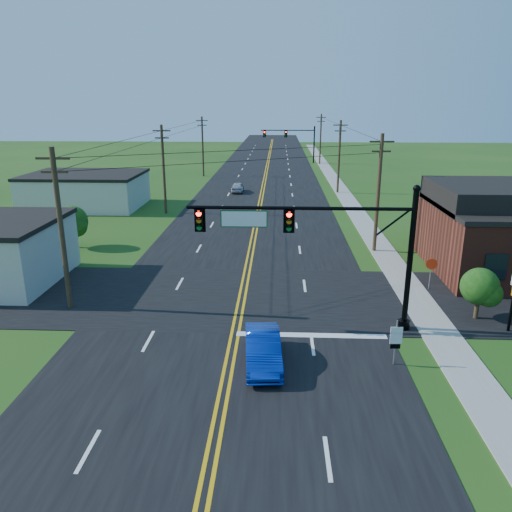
{
  "coord_description": "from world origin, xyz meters",
  "views": [
    {
      "loc": [
        2.27,
        -15.74,
        11.26
      ],
      "look_at": [
        1.1,
        10.0,
        3.23
      ],
      "focal_mm": 35.0,
      "sensor_mm": 36.0,
      "label": 1
    }
  ],
  "objects_px": {
    "signal_mast_far": "(291,138)",
    "stop_sign": "(431,267)",
    "signal_mast_main": "(320,239)",
    "route_sign": "(396,340)",
    "blue_car": "(263,350)"
  },
  "relations": [
    {
      "from": "signal_mast_main",
      "to": "route_sign",
      "type": "distance_m",
      "value": 6.0
    },
    {
      "from": "route_sign",
      "to": "stop_sign",
      "type": "height_order",
      "value": "route_sign"
    },
    {
      "from": "signal_mast_far",
      "to": "route_sign",
      "type": "relative_size",
      "value": 5.1
    },
    {
      "from": "signal_mast_main",
      "to": "route_sign",
      "type": "height_order",
      "value": "signal_mast_main"
    },
    {
      "from": "stop_sign",
      "to": "signal_mast_far",
      "type": "bearing_deg",
      "value": 104.17
    },
    {
      "from": "signal_mast_main",
      "to": "stop_sign",
      "type": "relative_size",
      "value": 5.51
    },
    {
      "from": "signal_mast_far",
      "to": "signal_mast_main",
      "type": "bearing_deg",
      "value": -90.08
    },
    {
      "from": "signal_mast_main",
      "to": "signal_mast_far",
      "type": "bearing_deg",
      "value": 89.92
    },
    {
      "from": "signal_mast_main",
      "to": "route_sign",
      "type": "relative_size",
      "value": 5.25
    },
    {
      "from": "route_sign",
      "to": "stop_sign",
      "type": "bearing_deg",
      "value": 63.58
    },
    {
      "from": "signal_mast_far",
      "to": "blue_car",
      "type": "height_order",
      "value": "signal_mast_far"
    },
    {
      "from": "blue_car",
      "to": "route_sign",
      "type": "bearing_deg",
      "value": -2.27
    },
    {
      "from": "signal_mast_main",
      "to": "blue_car",
      "type": "bearing_deg",
      "value": -124.08
    },
    {
      "from": "signal_mast_far",
      "to": "stop_sign",
      "type": "height_order",
      "value": "signal_mast_far"
    },
    {
      "from": "signal_mast_main",
      "to": "blue_car",
      "type": "height_order",
      "value": "signal_mast_main"
    }
  ]
}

